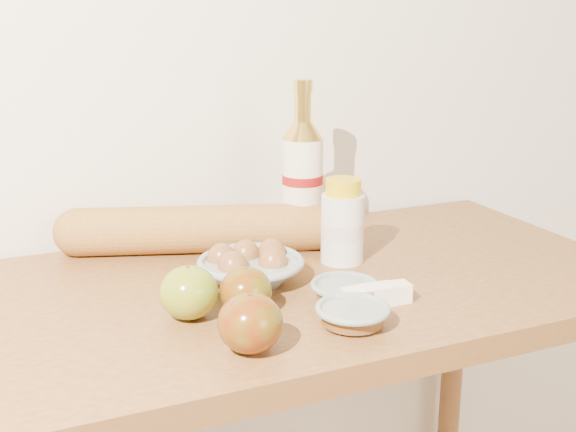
{
  "coord_description": "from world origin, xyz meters",
  "views": [
    {
      "loc": [
        -0.43,
        0.17,
        1.33
      ],
      "look_at": [
        0.0,
        1.15,
        1.02
      ],
      "focal_mm": 45.0,
      "sensor_mm": 36.0,
      "label": 1
    }
  ],
  "objects_px": {
    "table": "(281,350)",
    "cream_bottle": "(342,224)",
    "bourbon_bottle": "(302,180)",
    "baguette": "(199,229)",
    "egg_bowl": "(250,266)"
  },
  "relations": [
    {
      "from": "egg_bowl",
      "to": "baguette",
      "type": "relative_size",
      "value": 0.37
    },
    {
      "from": "bourbon_bottle",
      "to": "egg_bowl",
      "type": "xyz_separation_m",
      "value": [
        -0.16,
        -0.14,
        -0.1
      ]
    },
    {
      "from": "baguette",
      "to": "cream_bottle",
      "type": "bearing_deg",
      "value": -16.06
    },
    {
      "from": "bourbon_bottle",
      "to": "baguette",
      "type": "bearing_deg",
      "value": 163.6
    },
    {
      "from": "cream_bottle",
      "to": "baguette",
      "type": "bearing_deg",
      "value": 121.42
    },
    {
      "from": "bourbon_bottle",
      "to": "cream_bottle",
      "type": "height_order",
      "value": "bourbon_bottle"
    },
    {
      "from": "table",
      "to": "baguette",
      "type": "bearing_deg",
      "value": 111.57
    },
    {
      "from": "table",
      "to": "baguette",
      "type": "distance_m",
      "value": 0.27
    },
    {
      "from": "bourbon_bottle",
      "to": "cream_bottle",
      "type": "xyz_separation_m",
      "value": [
        0.03,
        -0.11,
        -0.06
      ]
    },
    {
      "from": "bourbon_bottle",
      "to": "table",
      "type": "bearing_deg",
      "value": -130.31
    },
    {
      "from": "bourbon_bottle",
      "to": "egg_bowl",
      "type": "height_order",
      "value": "bourbon_bottle"
    },
    {
      "from": "table",
      "to": "cream_bottle",
      "type": "xyz_separation_m",
      "value": [
        0.14,
        0.05,
        0.19
      ]
    },
    {
      "from": "cream_bottle",
      "to": "baguette",
      "type": "xyz_separation_m",
      "value": [
        -0.21,
        0.15,
        -0.03
      ]
    },
    {
      "from": "table",
      "to": "bourbon_bottle",
      "type": "height_order",
      "value": "bourbon_bottle"
    },
    {
      "from": "table",
      "to": "cream_bottle",
      "type": "relative_size",
      "value": 8.07
    }
  ]
}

